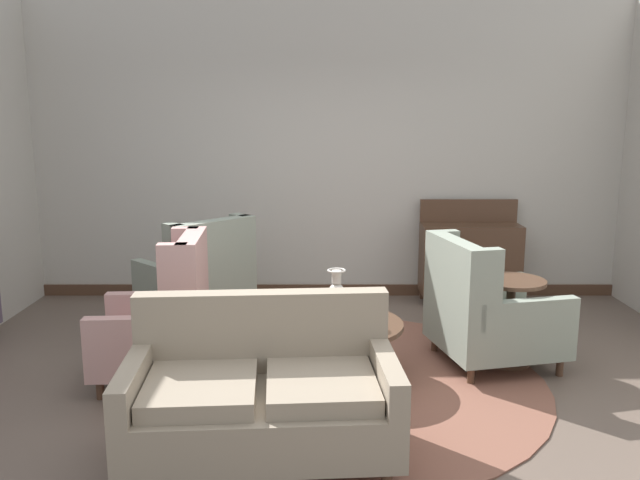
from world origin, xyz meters
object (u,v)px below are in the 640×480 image
at_px(armchair_far_left, 203,284).
at_px(side_table, 513,314).
at_px(coffee_table, 341,332).
at_px(armchair_foreground_right, 489,313).
at_px(porcelain_vase, 339,298).
at_px(sideboard, 473,258).
at_px(settee, 265,395).
at_px(armchair_near_sideboard, 167,321).

relative_size(armchair_far_left, side_table, 1.63).
xyz_separation_m(coffee_table, armchair_foreground_right, (1.17, 0.32, 0.05)).
relative_size(coffee_table, porcelain_vase, 2.48).
bearing_deg(armchair_far_left, sideboard, 154.32).
height_order(side_table, sideboard, sideboard).
xyz_separation_m(coffee_table, settee, (-0.47, -1.13, 0.01)).
distance_m(coffee_table, side_table, 1.39).
relative_size(coffee_table, armchair_far_left, 0.84).
relative_size(coffee_table, settee, 0.61).
xyz_separation_m(side_table, sideboard, (0.08, 1.76, 0.06)).
bearing_deg(armchair_foreground_right, settee, 118.72).
distance_m(armchair_far_left, side_table, 2.70).
bearing_deg(sideboard, armchair_near_sideboard, -142.41).
xyz_separation_m(armchair_near_sideboard, armchair_far_left, (0.06, 1.13, -0.02)).
bearing_deg(settee, coffee_table, 63.70).
height_order(coffee_table, armchair_far_left, armchair_far_left).
height_order(armchair_near_sideboard, armchair_foreground_right, armchair_near_sideboard).
relative_size(porcelain_vase, armchair_foreground_right, 0.37).
relative_size(settee, armchair_far_left, 1.38).
xyz_separation_m(porcelain_vase, side_table, (1.37, 0.25, -0.20)).
bearing_deg(armchair_far_left, coffee_table, 92.17).
bearing_deg(porcelain_vase, armchair_foreground_right, 12.38).
bearing_deg(armchair_foreground_right, armchair_near_sideboard, 85.03).
distance_m(settee, armchair_far_left, 2.37).
xyz_separation_m(settee, armchair_near_sideboard, (-0.82, 1.11, 0.07)).
distance_m(armchair_near_sideboard, sideboard, 3.43).
height_order(settee, side_table, settee).
height_order(armchair_foreground_right, side_table, armchair_foreground_right).
bearing_deg(side_table, coffee_table, -167.01).
relative_size(armchair_far_left, armchair_foreground_right, 1.08).
xyz_separation_m(settee, sideboard, (1.90, 3.21, 0.09)).
bearing_deg(sideboard, coffee_table, -124.72).
height_order(settee, armchair_far_left, armchair_far_left).
bearing_deg(armchair_far_left, side_table, 117.24).
xyz_separation_m(porcelain_vase, armchair_foreground_right, (1.19, 0.26, -0.20)).
bearing_deg(sideboard, settee, -120.69).
relative_size(armchair_near_sideboard, armchair_far_left, 0.97).
distance_m(porcelain_vase, armchair_near_sideboard, 1.28).
xyz_separation_m(armchair_near_sideboard, armchair_foreground_right, (2.46, 0.34, -0.04)).
xyz_separation_m(armchair_far_left, sideboard, (2.66, 0.96, 0.03)).
xyz_separation_m(settee, side_table, (1.82, 1.45, 0.03)).
distance_m(porcelain_vase, side_table, 1.41).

